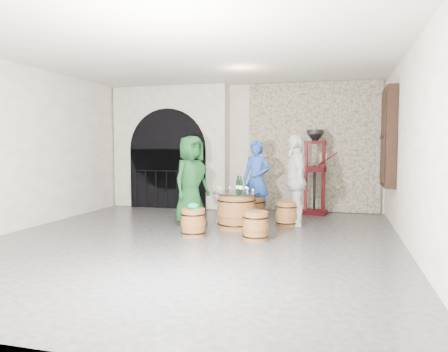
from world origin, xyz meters
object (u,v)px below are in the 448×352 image
(barrel_table, at_px, (237,211))
(barrel_stool_left, at_px, (189,213))
(corking_press, at_px, (315,165))
(person_blue, at_px, (256,180))
(barrel_stool_near_right, at_px, (256,226))
(person_white, at_px, (296,180))
(wine_bottle_right, at_px, (238,185))
(side_barrel, at_px, (232,203))
(wine_bottle_left, at_px, (238,185))
(barrel_stool_far, at_px, (255,209))
(wine_bottle_center, at_px, (241,186))
(barrel_stool_near_left, at_px, (193,223))
(barrel_stool_right, at_px, (287,214))
(person_green, at_px, (191,180))

(barrel_table, height_order, barrel_stool_left, barrel_table)
(corking_press, bearing_deg, person_blue, -126.87)
(barrel_stool_near_right, distance_m, corking_press, 3.36)
(barrel_stool_near_right, xyz_separation_m, person_white, (0.52, 1.54, 0.69))
(wine_bottle_right, bearing_deg, side_barrel, 109.41)
(wine_bottle_left, distance_m, corking_press, 2.57)
(barrel_stool_far, distance_m, wine_bottle_center, 1.25)
(barrel_stool_near_left, bearing_deg, wine_bottle_center, 51.37)
(person_blue, distance_m, corking_press, 1.64)
(barrel_stool_far, distance_m, side_barrel, 0.77)
(barrel_table, relative_size, barrel_stool_near_left, 1.86)
(person_blue, relative_size, wine_bottle_center, 5.39)
(barrel_stool_left, distance_m, barrel_stool_near_left, 1.16)
(barrel_stool_near_right, distance_m, side_barrel, 2.62)
(wine_bottle_right, bearing_deg, barrel_stool_far, 82.03)
(barrel_stool_right, height_order, barrel_stool_near_right, same)
(barrel_stool_right, xyz_separation_m, wine_bottle_left, (-0.92, -0.47, 0.60))
(person_blue, relative_size, side_barrel, 2.99)
(corking_press, bearing_deg, side_barrel, -147.26)
(barrel_table, bearing_deg, barrel_stool_near_left, -123.45)
(barrel_stool_far, height_order, person_blue, person_blue)
(barrel_table, xyz_separation_m, barrel_stool_left, (-1.05, 0.18, -0.11))
(wine_bottle_left, height_order, corking_press, corking_press)
(person_white, bearing_deg, person_green, -91.96)
(barrel_stool_left, xyz_separation_m, barrel_stool_right, (1.97, 0.36, 0.00))
(wine_bottle_right, bearing_deg, corking_press, 57.93)
(barrel_stool_right, distance_m, person_white, 0.71)
(barrel_stool_right, relative_size, wine_bottle_left, 1.54)
(person_white, height_order, side_barrel, person_white)
(barrel_stool_far, height_order, person_white, person_white)
(person_blue, bearing_deg, wine_bottle_left, -84.56)
(wine_bottle_left, height_order, side_barrel, wine_bottle_left)
(barrel_stool_left, height_order, barrel_stool_near_left, same)
(barrel_stool_left, xyz_separation_m, person_white, (2.13, 0.46, 0.69))
(barrel_stool_near_right, bearing_deg, barrel_stool_left, 146.05)
(barrel_stool_far, xyz_separation_m, barrel_stool_right, (0.76, -0.52, 0.00))
(wine_bottle_left, xyz_separation_m, side_barrel, (-0.48, 1.42, -0.56))
(barrel_table, bearing_deg, wine_bottle_center, -22.21)
(person_white, distance_m, side_barrel, 1.89)
(barrel_table, xyz_separation_m, barrel_stool_near_right, (0.56, -0.91, -0.11))
(barrel_stool_near_right, bearing_deg, person_green, 145.43)
(barrel_stool_far, height_order, corking_press, corking_press)
(person_blue, bearing_deg, barrel_table, -84.26)
(barrel_stool_far, bearing_deg, side_barrel, 145.60)
(barrel_stool_near_right, relative_size, wine_bottle_left, 1.54)
(person_white, distance_m, corking_press, 1.63)
(barrel_stool_right, relative_size, wine_bottle_right, 1.54)
(barrel_table, height_order, corking_press, corking_press)
(barrel_table, relative_size, side_barrel, 1.59)
(barrel_stool_right, relative_size, wine_bottle_center, 1.54)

